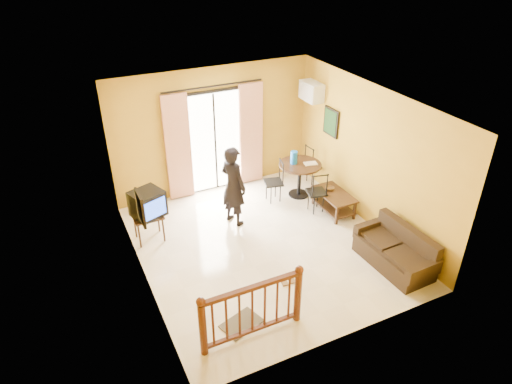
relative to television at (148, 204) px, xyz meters
name	(u,v)px	position (x,y,z in m)	size (l,w,h in m)	color
ground	(264,245)	(1.87, -1.13, -0.80)	(5.00, 5.00, 0.00)	beige
room_shell	(265,165)	(1.87, -1.13, 0.90)	(5.00, 5.00, 5.00)	white
balcony_door	(215,141)	(1.87, 1.30, 0.39)	(2.25, 0.14, 2.46)	black
tv_table	(148,219)	(-0.03, 0.00, -0.33)	(0.55, 0.46, 0.55)	black
television	(148,204)	(0.00, 0.00, 0.00)	(0.69, 0.66, 0.50)	black
picture_left	(141,208)	(-0.35, -1.33, 0.75)	(0.05, 0.42, 0.52)	black
dining_table	(300,170)	(3.41, 0.23, -0.18)	(0.93, 0.93, 0.78)	black
water_jug	(294,157)	(3.30, 0.31, 0.12)	(0.15, 0.15, 0.28)	blue
serving_tray	(310,164)	(3.61, 0.13, -0.01)	(0.28, 0.18, 0.02)	#F2E4CE
dining_chairs	(301,197)	(3.40, 0.12, -0.80)	(1.70, 1.55, 0.95)	black
air_conditioner	(311,91)	(3.96, 0.82, 1.35)	(0.31, 0.60, 0.40)	white
botanical_print	(331,122)	(4.08, 0.17, 0.85)	(0.05, 0.50, 0.60)	black
coffee_table	(334,199)	(3.72, -0.68, -0.51)	(0.55, 0.98, 0.44)	black
bowl	(330,188)	(3.72, -0.51, -0.33)	(0.19, 0.19, 0.06)	brown
sofa	(396,252)	(3.72, -2.64, -0.53)	(0.75, 1.54, 0.73)	black
standing_person	(233,186)	(1.67, -0.13, 0.04)	(0.61, 0.40, 1.67)	black
stair_balustrade	(252,307)	(0.72, -3.03, -0.24)	(1.63, 0.13, 1.04)	#471E0F
doormat	(242,323)	(0.66, -2.76, -0.79)	(0.60, 0.40, 0.02)	#504B40
sandals	(287,280)	(1.77, -2.19, -0.78)	(0.28, 0.26, 0.03)	brown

